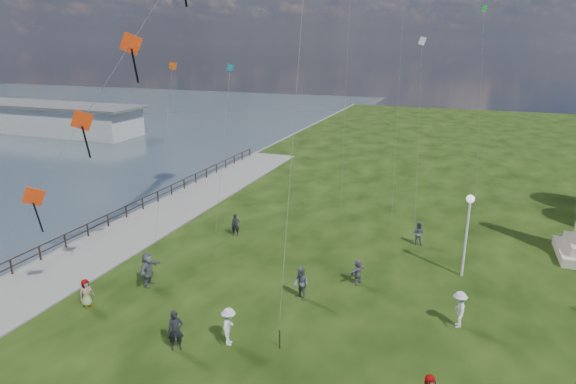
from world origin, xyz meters
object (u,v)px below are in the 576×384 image
at_px(person_1, 301,284).
at_px(lamppost, 468,218).
at_px(person_0, 176,330).
at_px(person_5, 148,269).
at_px(person_6, 236,225).
at_px(person_2, 229,327).
at_px(pier_pavilion, 53,118).
at_px(person_10, 86,293).
at_px(person_7, 418,233).
at_px(person_8, 459,309).
at_px(person_11, 358,272).

bearing_deg(person_1, lamppost, 67.19).
height_order(person_0, person_5, person_5).
bearing_deg(person_6, person_2, -85.66).
relative_size(pier_pavilion, person_1, 16.82).
xyz_separation_m(person_0, person_10, (-6.23, 1.50, -0.19)).
bearing_deg(person_7, person_8, 113.35).
distance_m(person_2, person_8, 10.59).
bearing_deg(person_7, person_5, 46.27).
bearing_deg(person_10, person_8, -55.96).
bearing_deg(person_6, pier_pavilion, 126.99).
relative_size(person_5, person_6, 1.24).
bearing_deg(person_8, person_2, -70.23).
xyz_separation_m(person_1, person_7, (4.84, 9.45, -0.09)).
xyz_separation_m(person_8, person_11, (-5.33, 2.49, -0.17)).
height_order(person_2, person_6, person_2).
relative_size(person_0, person_8, 1.03).
xyz_separation_m(person_1, person_2, (-1.67, -4.78, -0.02)).
distance_m(lamppost, person_10, 20.48).
bearing_deg(pier_pavilion, person_2, -38.13).
bearing_deg(person_0, person_10, 132.58).
height_order(lamppost, person_11, lamppost).
xyz_separation_m(person_8, person_10, (-17.54, -4.62, -0.17)).
bearing_deg(person_2, person_0, 104.44).
height_order(person_0, person_11, person_0).
distance_m(person_8, person_11, 5.88).
relative_size(person_0, person_5, 0.95).
height_order(person_0, person_7, person_0).
xyz_separation_m(person_0, person_2, (1.97, 1.12, -0.04)).
height_order(pier_pavilion, person_10, pier_pavilion).
bearing_deg(person_11, lamppost, 142.61).
height_order(person_5, person_7, person_5).
height_order(person_0, person_6, person_0).
bearing_deg(person_11, person_10, -36.59).
bearing_deg(person_2, person_5, 48.48).
bearing_deg(person_2, person_8, -76.99).
relative_size(person_6, person_10, 1.08).
bearing_deg(person_2, person_7, -39.74).
bearing_deg(person_7, person_6, 20.03).
bearing_deg(person_8, person_10, -83.63).
distance_m(person_7, person_11, 7.19).
bearing_deg(person_10, person_6, 4.74).
distance_m(person_6, person_11, 10.13).
height_order(lamppost, person_1, lamppost).
distance_m(person_5, person_7, 17.08).
bearing_deg(person_5, person_10, 145.00).
relative_size(person_0, person_6, 1.17).
height_order(pier_pavilion, person_8, pier_pavilion).
relative_size(person_0, person_11, 1.27).
distance_m(lamppost, person_8, 6.09).
relative_size(lamppost, person_7, 3.02).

